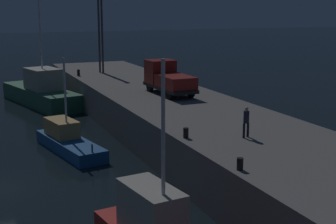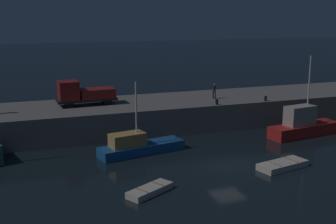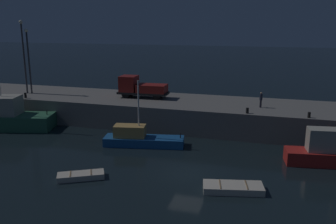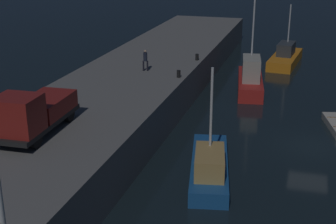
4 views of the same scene
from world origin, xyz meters
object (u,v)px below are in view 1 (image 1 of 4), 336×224
object	(u,v)px
bollard_west	(240,164)
bollard_east	(186,133)
fishing_boat_orange	(41,92)
lamp_post_east	(102,27)
fishing_boat_blue	(68,140)
dockworker	(246,120)
bollard_central	(79,73)
lamp_post_west	(99,22)
utility_truck	(168,79)

from	to	relation	value
bollard_west	bollard_east	bearing A→B (deg)	179.33
fishing_boat_orange	lamp_post_east	bearing A→B (deg)	92.86
fishing_boat_blue	fishing_boat_orange	bearing A→B (deg)	177.10
dockworker	bollard_west	bearing A→B (deg)	-33.66
fishing_boat_orange	bollard_west	world-z (taller)	fishing_boat_orange
fishing_boat_orange	lamp_post_east	xyz separation A→B (m)	(-0.32, 6.40, 6.19)
dockworker	bollard_central	xyz separation A→B (m)	(-26.74, -2.91, -0.62)
fishing_boat_blue	bollard_west	bearing A→B (deg)	15.75
fishing_boat_orange	bollard_central	bearing A→B (deg)	75.13
bollard_central	bollard_west	bearing A→B (deg)	-0.21
dockworker	lamp_post_west	bearing A→B (deg)	-179.48
dockworker	bollard_west	size ratio (longest dim) A/B	3.10
utility_truck	dockworker	size ratio (longest dim) A/B	3.65
lamp_post_east	bollard_central	size ratio (longest dim) A/B	12.55
bollard_central	fishing_boat_blue	bearing A→B (deg)	-15.41
lamp_post_east	bollard_west	size ratio (longest dim) A/B	14.97
lamp_post_west	lamp_post_east	world-z (taller)	lamp_post_west
bollard_west	bollard_east	size ratio (longest dim) A/B	0.97
lamp_post_east	dockworker	size ratio (longest dim) A/B	4.82
fishing_boat_orange	dockworker	xyz separation A→B (m)	(27.68, 6.46, 2.49)
lamp_post_east	fishing_boat_blue	bearing A→B (deg)	-22.78
fishing_boat_blue	bollard_central	distance (m)	16.79
bollard_west	bollard_central	distance (m)	31.27
lamp_post_west	bollard_west	bearing A→B (deg)	-4.78
fishing_boat_blue	bollard_east	bearing A→B (deg)	24.49
fishing_boat_orange	lamp_post_west	bearing A→B (deg)	97.54
bollard_east	fishing_boat_orange	bearing A→B (deg)	-172.48
fishing_boat_blue	bollard_east	distance (m)	10.80
lamp_post_east	bollard_west	distance (m)	32.96
bollard_west	utility_truck	bearing A→B (deg)	166.80
fishing_boat_blue	utility_truck	distance (m)	9.75
bollard_west	bollard_central	size ratio (longest dim) A/B	0.84
lamp_post_east	bollard_east	bearing A→B (deg)	-6.14
dockworker	bollard_west	world-z (taller)	dockworker
dockworker	utility_truck	bearing A→B (deg)	174.66
fishing_boat_orange	lamp_post_west	xyz separation A→B (m)	(-0.82, 6.21, 6.71)
lamp_post_east	bollard_west	world-z (taller)	lamp_post_east
fishing_boat_orange	bollard_east	bearing A→B (deg)	7.52
fishing_boat_blue	bollard_east	size ratio (longest dim) A/B	14.27
fishing_boat_blue	bollard_west	xyz separation A→B (m)	(15.25, 4.30, 2.35)
fishing_boat_blue	lamp_post_east	world-z (taller)	lamp_post_east
lamp_post_west	dockworker	distance (m)	28.81
bollard_east	utility_truck	bearing A→B (deg)	161.56
fishing_boat_orange	utility_truck	distance (m)	16.08
fishing_boat_orange	bollard_east	world-z (taller)	fishing_boat_orange
fishing_boat_orange	dockworker	distance (m)	28.53
lamp_post_west	bollard_central	world-z (taller)	lamp_post_west
dockworker	bollard_east	size ratio (longest dim) A/B	3.01
fishing_boat_orange	bollard_central	distance (m)	4.13
fishing_boat_blue	lamp_post_west	distance (m)	20.46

